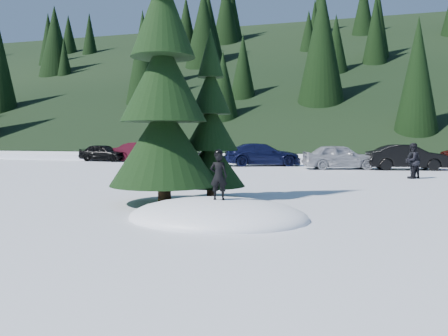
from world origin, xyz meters
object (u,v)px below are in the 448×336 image
(spruce_short, at_px, (211,133))
(car_5, at_px, (407,157))
(spruce_tall, at_px, (163,91))
(car_0, at_px, (104,153))
(car_4, at_px, (340,157))
(car_3, at_px, (262,155))
(car_2, at_px, (196,157))
(adult_1, at_px, (413,162))
(car_1, at_px, (143,152))
(adult_0, at_px, (412,161))
(child_skier, at_px, (219,176))

(spruce_short, relative_size, car_5, 1.17)
(spruce_tall, bearing_deg, car_0, 125.61)
(car_4, bearing_deg, car_0, 62.63)
(spruce_tall, relative_size, car_0, 2.10)
(car_3, height_order, car_4, car_3)
(spruce_tall, distance_m, car_2, 17.75)
(spruce_short, xyz_separation_m, car_5, (7.58, 14.92, -1.34))
(car_2, bearing_deg, adult_1, -118.23)
(spruce_short, bearing_deg, car_5, 63.07)
(car_2, distance_m, car_3, 4.59)
(spruce_tall, distance_m, car_1, 22.82)
(spruce_tall, xyz_separation_m, car_1, (-10.66, 20.02, -2.55))
(car_4, bearing_deg, spruce_tall, 147.34)
(spruce_short, relative_size, adult_0, 3.18)
(spruce_tall, xyz_separation_m, adult_0, (8.13, 10.43, -2.48))
(spruce_tall, height_order, car_4, spruce_tall)
(spruce_short, bearing_deg, child_skier, -69.26)
(car_0, xyz_separation_m, car_1, (3.33, 0.49, 0.07))
(spruce_tall, distance_m, child_skier, 3.78)
(car_5, bearing_deg, spruce_short, 141.84)
(child_skier, relative_size, car_0, 0.28)
(car_1, bearing_deg, car_4, -105.89)
(adult_0, xyz_separation_m, car_4, (-3.45, 5.40, -0.08))
(spruce_tall, height_order, car_2, spruce_tall)
(child_skier, xyz_separation_m, car_1, (-12.94, 22.00, -0.28))
(car_1, xyz_separation_m, car_2, (5.64, -3.22, -0.16))
(adult_0, distance_m, car_1, 21.10)
(adult_0, bearing_deg, car_2, -70.51)
(adult_0, distance_m, adult_1, 0.05)
(child_skier, height_order, car_0, child_skier)
(car_4, bearing_deg, adult_0, -163.62)
(car_5, bearing_deg, car_3, 70.94)
(spruce_tall, relative_size, car_1, 1.85)
(spruce_short, bearing_deg, spruce_tall, -125.54)
(spruce_short, distance_m, car_4, 14.95)
(child_skier, distance_m, car_3, 19.74)
(spruce_tall, height_order, child_skier, spruce_tall)
(child_skier, bearing_deg, car_2, -75.97)
(adult_0, xyz_separation_m, car_1, (-18.79, 9.59, -0.08))
(spruce_tall, xyz_separation_m, car_4, (4.69, 15.83, -2.55))
(spruce_tall, height_order, adult_1, spruce_tall)
(car_4, bearing_deg, car_2, 68.09)
(spruce_short, height_order, car_2, spruce_short)
(child_skier, relative_size, car_3, 0.21)
(spruce_tall, xyz_separation_m, spruce_short, (1.00, 1.40, -1.22))
(car_0, distance_m, car_5, 22.80)
(child_skier, bearing_deg, car_3, -89.12)
(spruce_short, relative_size, adult_1, 3.33)
(spruce_tall, bearing_deg, adult_0, 52.05)
(spruce_tall, height_order, spruce_short, spruce_tall)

